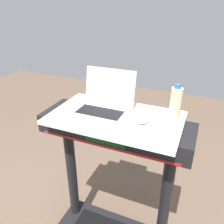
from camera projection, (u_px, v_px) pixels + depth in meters
The scene contains 4 objects.
desk_board at pixel (115, 118), 1.31m from camera, with size 0.75×0.45×0.02m, color white.
laptop at pixel (104, 104), 1.35m from camera, with size 0.32×0.26×0.23m.
computer_mouse at pixel (143, 119), 1.24m from camera, with size 0.06×0.10×0.03m, color #B2B2B7.
water_bottle at pixel (175, 105), 1.21m from camera, with size 0.06×0.06×0.21m.
Camera 1 is at (0.43, -0.38, 1.68)m, focal length 36.69 mm.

